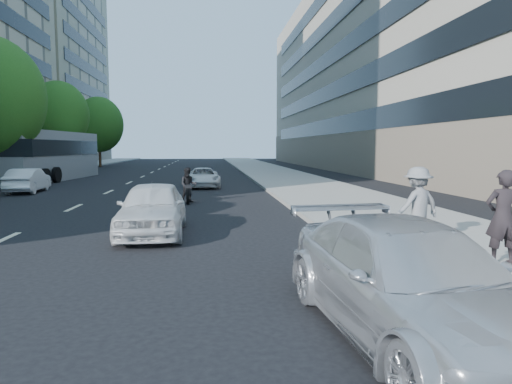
{
  "coord_description": "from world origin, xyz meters",
  "views": [
    {
      "loc": [
        -1.53,
        -9.39,
        2.24
      ],
      "look_at": [
        -0.22,
        3.07,
        1.01
      ],
      "focal_mm": 32.0,
      "sensor_mm": 36.0,
      "label": 1
    }
  ],
  "objects": [
    {
      "name": "tree_far_e",
      "position": [
        -13.7,
        44.0,
        4.78
      ],
      "size": [
        5.4,
        5.4,
        7.89
      ],
      "color": "#382616",
      "rests_on": "ground"
    },
    {
      "name": "far_bldg_north",
      "position": [
        -30.0,
        62.0,
        14.0
      ],
      "size": [
        22.0,
        28.0,
        28.0
      ],
      "primitive_type": "cube",
      "color": "#C5B194",
      "rests_on": "ground"
    },
    {
      "name": "pedestrian_woman",
      "position": [
        3.69,
        -1.85,
        1.0
      ],
      "size": [
        0.66,
        0.47,
        1.7
      ],
      "primitive_type": "imported",
      "rotation": [
        0.0,
        0.0,
        3.03
      ],
      "color": "black",
      "rests_on": "near_sidewalk"
    },
    {
      "name": "parked_sedan",
      "position": [
        0.8,
        -4.41,
        0.68
      ],
      "size": [
        2.32,
        4.83,
        1.36
      ],
      "primitive_type": "imported",
      "rotation": [
        0.0,
        0.0,
        0.09
      ],
      "color": "#B8BABF",
      "rests_on": "ground"
    },
    {
      "name": "near_sidewalk",
      "position": [
        4.0,
        20.0,
        0.07
      ],
      "size": [
        5.0,
        120.0,
        0.15
      ],
      "primitive_type": "cube",
      "color": "gray",
      "rests_on": "ground"
    },
    {
      "name": "near_building",
      "position": [
        17.0,
        32.0,
        10.0
      ],
      "size": [
        14.0,
        70.0,
        20.0
      ],
      "primitive_type": "cube",
      "color": "#A39D8C",
      "rests_on": "ground"
    },
    {
      "name": "white_sedan_mid",
      "position": [
        -10.44,
        14.26,
        0.6
      ],
      "size": [
        1.5,
        3.69,
        1.19
      ],
      "primitive_type": "imported",
      "rotation": [
        0.0,
        0.0,
        3.21
      ],
      "color": "silver",
      "rests_on": "ground"
    },
    {
      "name": "white_sedan_far",
      "position": [
        -1.81,
        16.29,
        0.54
      ],
      "size": [
        1.94,
        3.97,
        1.09
      ],
      "primitive_type": "imported",
      "rotation": [
        0.0,
        0.0,
        0.03
      ],
      "color": "silver",
      "rests_on": "ground"
    },
    {
      "name": "bus",
      "position": [
        -12.28,
        22.99,
        1.64
      ],
      "size": [
        3.76,
        12.27,
        3.3
      ],
      "rotation": [
        0.0,
        0.0,
        -0.1
      ],
      "color": "gray",
      "rests_on": "ground"
    },
    {
      "name": "jogger",
      "position": [
        3.02,
        0.07,
        0.98
      ],
      "size": [
        1.2,
        0.88,
        1.67
      ],
      "primitive_type": "imported",
      "rotation": [
        0.0,
        0.0,
        3.41
      ],
      "color": "gray",
      "rests_on": "near_sidewalk"
    },
    {
      "name": "tree_far_d",
      "position": [
        -13.7,
        30.0,
        4.89
      ],
      "size": [
        4.8,
        4.8,
        7.65
      ],
      "color": "#382616",
      "rests_on": "ground"
    },
    {
      "name": "motorcycle",
      "position": [
        -2.33,
        9.27,
        0.64
      ],
      "size": [
        0.71,
        2.04,
        1.42
      ],
      "rotation": [
        0.0,
        0.0,
        0.03
      ],
      "color": "black",
      "rests_on": "ground"
    },
    {
      "name": "white_sedan_near",
      "position": [
        -2.96,
        2.44,
        0.68
      ],
      "size": [
        1.67,
        4.03,
        1.36
      ],
      "primitive_type": "imported",
      "rotation": [
        0.0,
        0.0,
        0.01
      ],
      "color": "silver",
      "rests_on": "ground"
    },
    {
      "name": "ground",
      "position": [
        0.0,
        0.0,
        0.0
      ],
      "size": [
        160.0,
        160.0,
        0.0
      ],
      "primitive_type": "plane",
      "color": "black",
      "rests_on": "ground"
    }
  ]
}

